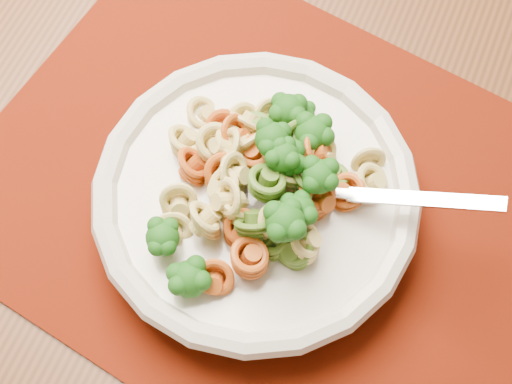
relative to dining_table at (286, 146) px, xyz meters
The scene contains 5 objects.
dining_table is the anchor object (origin of this frame).
placemat 0.14m from the dining_table, 61.84° to the right, with size 0.47×0.37×0.00m, color #581203.
pasta_bowl 0.17m from the dining_table, 65.62° to the right, with size 0.25×0.25×0.05m.
pasta_broccoli_heap 0.18m from the dining_table, 65.62° to the right, with size 0.21×0.21×0.06m, color #D6B56A, non-canonical shape.
fork 0.18m from the dining_table, 42.64° to the right, with size 0.19×0.02×0.01m, color silver, non-canonical shape.
Camera 1 is at (0.77, -0.73, 1.26)m, focal length 50.00 mm.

